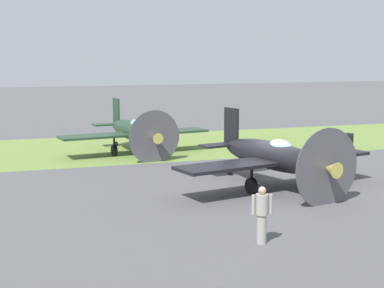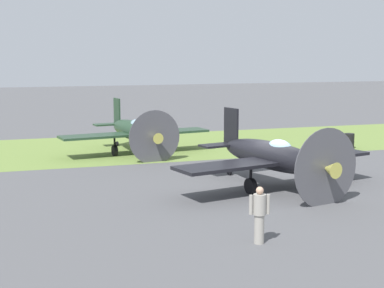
{
  "view_description": "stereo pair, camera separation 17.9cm",
  "coord_description": "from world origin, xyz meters",
  "px_view_note": "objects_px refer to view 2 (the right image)",
  "views": [
    {
      "loc": [
        10.65,
        22.47,
        5.62
      ],
      "look_at": [
        1.53,
        -5.0,
        1.19
      ],
      "focal_mm": 55.91,
      "sensor_mm": 36.0,
      "label": 1
    },
    {
      "loc": [
        10.48,
        22.53,
        5.62
      ],
      "look_at": [
        1.53,
        -5.0,
        1.19
      ],
      "focal_mm": 55.91,
      "sensor_mm": 36.0,
      "label": 2
    }
  ],
  "objects_px": {
    "airplane_lead": "(273,156)",
    "ground_crew_chief": "(259,214)",
    "airplane_wingman": "(134,131)",
    "fuel_drum": "(349,141)"
  },
  "relations": [
    {
      "from": "airplane_lead",
      "to": "ground_crew_chief",
      "type": "height_order",
      "value": "airplane_lead"
    },
    {
      "from": "ground_crew_chief",
      "to": "airplane_wingman",
      "type": "bearing_deg",
      "value": -78.25
    },
    {
      "from": "airplane_lead",
      "to": "airplane_wingman",
      "type": "bearing_deg",
      "value": -83.85
    },
    {
      "from": "airplane_lead",
      "to": "ground_crew_chief",
      "type": "relative_size",
      "value": 5.35
    },
    {
      "from": "airplane_lead",
      "to": "ground_crew_chief",
      "type": "distance_m",
      "value": 7.44
    },
    {
      "from": "airplane_lead",
      "to": "ground_crew_chief",
      "type": "xyz_separation_m",
      "value": [
        3.57,
        6.51,
        -0.46
      ]
    },
    {
      "from": "airplane_wingman",
      "to": "fuel_drum",
      "type": "bearing_deg",
      "value": 161.41
    },
    {
      "from": "airplane_lead",
      "to": "fuel_drum",
      "type": "relative_size",
      "value": 10.28
    },
    {
      "from": "ground_crew_chief",
      "to": "fuel_drum",
      "type": "bearing_deg",
      "value": -118.59
    },
    {
      "from": "airplane_lead",
      "to": "airplane_wingman",
      "type": "relative_size",
      "value": 1.07
    }
  ]
}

